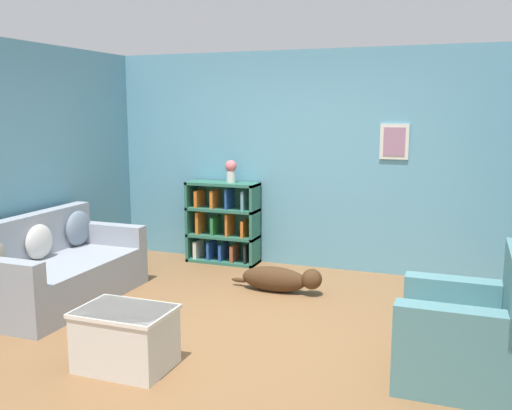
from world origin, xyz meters
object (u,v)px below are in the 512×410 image
at_px(coffee_table, 125,337).
at_px(recliner_chair, 472,335).
at_px(couch, 56,271).
at_px(dog, 280,279).
at_px(vase, 231,170).
at_px(bookshelf, 223,224).

bearing_deg(coffee_table, recliner_chair, 15.70).
xyz_separation_m(couch, dog, (2.02, 1.05, -0.17)).
relative_size(couch, recliner_chair, 1.83).
relative_size(couch, coffee_table, 2.56).
height_order(recliner_chair, vase, vase).
height_order(couch, bookshelf, bookshelf).
bearing_deg(vase, dog, -43.57).
bearing_deg(coffee_table, bookshelf, 99.89).
distance_m(couch, bookshelf, 2.19).
bearing_deg(couch, vase, 60.68).
bearing_deg(recliner_chair, dog, 142.83).
bearing_deg(dog, recliner_chair, -37.17).
distance_m(recliner_chair, coffee_table, 2.51).
distance_m(couch, coffee_table, 1.83).
bearing_deg(coffee_table, dog, 75.97).
bearing_deg(dog, coffee_table, -104.03).
height_order(bookshelf, coffee_table, bookshelf).
bearing_deg(coffee_table, vase, 97.71).
bearing_deg(dog, vase, 136.43).
xyz_separation_m(coffee_table, vase, (-0.41, 2.99, 0.93)).
relative_size(couch, vase, 6.40).
bearing_deg(vase, couch, -119.32).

